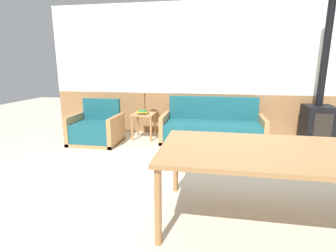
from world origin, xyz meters
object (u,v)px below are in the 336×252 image
Objects in this scene: side_table at (144,119)px; table_lamp at (145,90)px; couch at (212,130)px; wood_stove at (318,114)px; dining_table at (266,155)px; armchair at (96,130)px.

side_table is 0.91× the size of table_lamp.
wood_stove is at bearing 2.97° from couch.
side_table is 3.24m from dining_table.
couch reaches higher than armchair.
table_lamp is at bearing 124.52° from dining_table.
dining_table is (2.69, -2.17, 0.42)m from armchair.
couch is at bearing -0.43° from side_table.
table_lamp is at bearing 176.32° from couch.
armchair is at bearing -168.37° from couch.
table_lamp is at bearing -179.80° from wood_stove.
table_lamp reaches higher than dining_table.
table_lamp reaches higher than armchair.
wood_stove reaches higher than table_lamp.
wood_stove is (1.39, 2.72, -0.08)m from dining_table.
side_table is at bearing -178.45° from wood_stove.
armchair is 0.95m from side_table.
armchair is at bearing -150.71° from side_table.
side_table is at bearing 125.39° from dining_table.
armchair is at bearing -146.99° from table_lamp.
wood_stove is at bearing 1.55° from side_table.
side_table is (0.82, 0.46, 0.16)m from armchair.
side_table is 0.58m from table_lamp.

